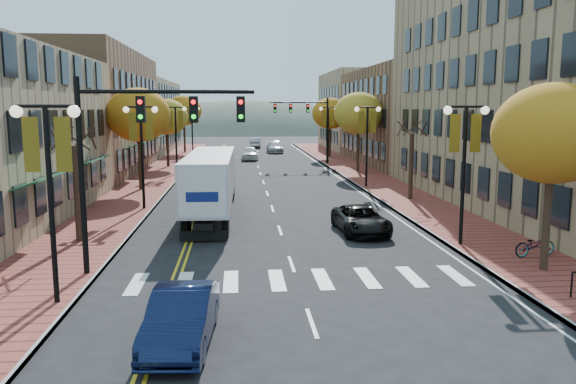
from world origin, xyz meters
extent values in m
plane|color=black|center=(0.00, 0.00, 0.00)|extent=(200.00, 200.00, 0.00)
cube|color=brown|center=(-9.00, 32.50, 0.07)|extent=(4.00, 85.00, 0.15)
cube|color=brown|center=(9.00, 32.50, 0.07)|extent=(4.00, 85.00, 0.15)
cube|color=brown|center=(-17.00, 36.00, 5.50)|extent=(12.00, 24.00, 11.00)
cube|color=#9E8966|center=(-17.00, 61.00, 4.75)|extent=(12.00, 26.00, 9.50)
cube|color=brown|center=(18.50, 42.00, 5.00)|extent=(15.00, 24.00, 10.00)
cube|color=#9E8966|center=(18.50, 64.00, 5.50)|extent=(15.00, 20.00, 11.00)
cylinder|color=#382619|center=(-9.00, 8.00, 2.25)|extent=(0.28, 0.28, 4.20)
cylinder|color=#382619|center=(-9.00, 24.00, 2.60)|extent=(0.28, 0.28, 4.90)
ellipsoid|color=#C67E17|center=(-9.00, 24.00, 5.46)|extent=(4.48, 4.48, 3.81)
cylinder|color=#382619|center=(-9.00, 40.00, 2.42)|extent=(0.28, 0.28, 4.55)
ellipsoid|color=gold|center=(-9.00, 40.00, 5.07)|extent=(4.16, 4.16, 3.54)
cylinder|color=#382619|center=(-9.00, 58.00, 2.67)|extent=(0.28, 0.28, 5.04)
ellipsoid|color=#C67E17|center=(-9.00, 58.00, 5.62)|extent=(4.61, 4.61, 3.92)
cylinder|color=#382619|center=(9.00, 2.00, 2.42)|extent=(0.28, 0.28, 4.55)
ellipsoid|color=#C67E17|center=(9.00, 2.00, 5.07)|extent=(4.16, 4.16, 3.54)
cylinder|color=#382619|center=(9.00, 18.00, 2.25)|extent=(0.28, 0.28, 4.20)
cylinder|color=#382619|center=(9.00, 34.00, 2.60)|extent=(0.28, 0.28, 4.90)
ellipsoid|color=gold|center=(9.00, 34.00, 5.46)|extent=(4.48, 4.48, 3.81)
cylinder|color=#382619|center=(9.00, 50.00, 2.53)|extent=(0.28, 0.28, 4.76)
ellipsoid|color=#C67E17|center=(9.00, 50.00, 5.30)|extent=(4.35, 4.35, 3.70)
cylinder|color=black|center=(-7.50, 0.00, 3.00)|extent=(0.16, 0.16, 6.00)
cylinder|color=black|center=(-7.50, 0.00, 6.00)|extent=(1.60, 0.10, 0.10)
sphere|color=#FFF2CC|center=(-8.30, 0.00, 5.85)|extent=(0.36, 0.36, 0.36)
sphere|color=#FFF2CC|center=(-6.70, 0.00, 5.85)|extent=(0.36, 0.36, 0.36)
cube|color=gold|center=(-7.95, 0.00, 4.90)|extent=(0.45, 0.03, 1.60)
cube|color=gold|center=(-7.05, 0.00, 4.90)|extent=(0.45, 0.03, 1.60)
cylinder|color=black|center=(-7.50, 16.00, 3.00)|extent=(0.16, 0.16, 6.00)
cylinder|color=black|center=(-7.50, 16.00, 6.00)|extent=(1.60, 0.10, 0.10)
sphere|color=#FFF2CC|center=(-8.30, 16.00, 5.85)|extent=(0.36, 0.36, 0.36)
sphere|color=#FFF2CC|center=(-6.70, 16.00, 5.85)|extent=(0.36, 0.36, 0.36)
cube|color=gold|center=(-7.95, 16.00, 4.90)|extent=(0.45, 0.03, 1.60)
cube|color=gold|center=(-7.05, 16.00, 4.90)|extent=(0.45, 0.03, 1.60)
cylinder|color=black|center=(-7.50, 34.00, 3.00)|extent=(0.16, 0.16, 6.00)
cylinder|color=black|center=(-7.50, 34.00, 6.00)|extent=(1.60, 0.10, 0.10)
sphere|color=#FFF2CC|center=(-8.30, 34.00, 5.85)|extent=(0.36, 0.36, 0.36)
sphere|color=#FFF2CC|center=(-6.70, 34.00, 5.85)|extent=(0.36, 0.36, 0.36)
cube|color=gold|center=(-7.95, 34.00, 4.90)|extent=(0.45, 0.03, 1.60)
cube|color=gold|center=(-7.05, 34.00, 4.90)|extent=(0.45, 0.03, 1.60)
cylinder|color=black|center=(-7.50, 52.00, 3.00)|extent=(0.16, 0.16, 6.00)
cylinder|color=black|center=(-7.50, 52.00, 6.00)|extent=(1.60, 0.10, 0.10)
sphere|color=#FFF2CC|center=(-8.30, 52.00, 5.85)|extent=(0.36, 0.36, 0.36)
sphere|color=#FFF2CC|center=(-6.70, 52.00, 5.85)|extent=(0.36, 0.36, 0.36)
cube|color=gold|center=(-7.95, 52.00, 4.90)|extent=(0.45, 0.03, 1.60)
cube|color=gold|center=(-7.05, 52.00, 4.90)|extent=(0.45, 0.03, 1.60)
cylinder|color=black|center=(7.50, 6.00, 3.00)|extent=(0.16, 0.16, 6.00)
cylinder|color=black|center=(7.50, 6.00, 6.00)|extent=(1.60, 0.10, 0.10)
sphere|color=#FFF2CC|center=(6.70, 6.00, 5.85)|extent=(0.36, 0.36, 0.36)
sphere|color=#FFF2CC|center=(8.30, 6.00, 5.85)|extent=(0.36, 0.36, 0.36)
cube|color=gold|center=(7.05, 6.00, 4.90)|extent=(0.45, 0.03, 1.60)
cube|color=gold|center=(7.95, 6.00, 4.90)|extent=(0.45, 0.03, 1.60)
cylinder|color=black|center=(7.50, 24.00, 3.00)|extent=(0.16, 0.16, 6.00)
cylinder|color=black|center=(7.50, 24.00, 6.00)|extent=(1.60, 0.10, 0.10)
sphere|color=#FFF2CC|center=(6.70, 24.00, 5.85)|extent=(0.36, 0.36, 0.36)
sphere|color=#FFF2CC|center=(8.30, 24.00, 5.85)|extent=(0.36, 0.36, 0.36)
cube|color=gold|center=(7.05, 24.00, 4.90)|extent=(0.45, 0.03, 1.60)
cube|color=gold|center=(7.95, 24.00, 4.90)|extent=(0.45, 0.03, 1.60)
cylinder|color=black|center=(7.50, 42.00, 3.00)|extent=(0.16, 0.16, 6.00)
cylinder|color=black|center=(7.50, 42.00, 6.00)|extent=(1.60, 0.10, 0.10)
sphere|color=#FFF2CC|center=(6.70, 42.00, 5.85)|extent=(0.36, 0.36, 0.36)
sphere|color=#FFF2CC|center=(8.30, 42.00, 5.85)|extent=(0.36, 0.36, 0.36)
cube|color=gold|center=(7.05, 42.00, 4.90)|extent=(0.45, 0.03, 1.60)
cube|color=gold|center=(7.95, 42.00, 4.90)|extent=(0.45, 0.03, 1.60)
cylinder|color=black|center=(-7.40, 3.00, 3.50)|extent=(0.20, 0.20, 7.00)
cylinder|color=black|center=(-4.40, 3.00, 6.50)|extent=(6.00, 0.14, 0.14)
cube|color=black|center=(-5.30, 3.00, 5.90)|extent=(0.30, 0.25, 0.90)
sphere|color=#FF0C0C|center=(-5.30, 2.86, 6.15)|extent=(0.16, 0.16, 0.16)
cube|color=black|center=(-3.50, 3.00, 5.90)|extent=(0.30, 0.25, 0.90)
sphere|color=#FF0C0C|center=(-3.50, 2.86, 6.15)|extent=(0.16, 0.16, 0.16)
cube|color=black|center=(-1.88, 3.00, 5.90)|extent=(0.30, 0.25, 0.90)
sphere|color=#FF0C0C|center=(-1.88, 2.86, 6.15)|extent=(0.16, 0.16, 0.16)
cylinder|color=black|center=(7.40, 42.00, 3.50)|extent=(0.20, 0.20, 7.00)
cylinder|color=black|center=(4.40, 42.00, 6.50)|extent=(6.00, 0.14, 0.14)
cube|color=black|center=(5.30, 42.00, 5.90)|extent=(0.30, 0.25, 0.90)
sphere|color=#FF0C0C|center=(5.30, 41.86, 6.15)|extent=(0.16, 0.16, 0.16)
cube|color=black|center=(3.50, 42.00, 5.90)|extent=(0.30, 0.25, 0.90)
sphere|color=#FF0C0C|center=(3.50, 41.86, 6.15)|extent=(0.16, 0.16, 0.16)
cube|color=black|center=(1.88, 42.00, 5.90)|extent=(0.30, 0.25, 0.90)
sphere|color=#FF0C0C|center=(1.88, 41.86, 6.15)|extent=(0.16, 0.16, 0.16)
cube|color=black|center=(-3.48, 13.26, 0.75)|extent=(1.07, 11.48, 0.31)
cube|color=silver|center=(-3.48, 13.26, 2.29)|extent=(2.48, 11.50, 2.47)
cube|color=black|center=(-3.36, 20.32, 1.46)|extent=(2.25, 2.68, 2.20)
cylinder|color=black|center=(-4.48, 8.70, 0.44)|extent=(0.32, 0.89, 0.88)
cylinder|color=black|center=(-2.63, 8.66, 0.44)|extent=(0.32, 0.89, 0.88)
cylinder|color=black|center=(-4.47, 9.75, 0.44)|extent=(0.32, 0.89, 0.88)
cylinder|color=black|center=(-2.61, 9.72, 0.44)|extent=(0.32, 0.89, 0.88)
cylinder|color=black|center=(-4.31, 19.28, 0.44)|extent=(0.32, 0.89, 0.88)
cylinder|color=black|center=(-2.46, 19.25, 0.44)|extent=(0.32, 0.89, 0.88)
cylinder|color=black|center=(-4.27, 21.22, 0.44)|extent=(0.32, 0.89, 0.88)
cylinder|color=black|center=(-2.42, 21.18, 0.44)|extent=(0.32, 0.89, 0.88)
imported|color=black|center=(-3.47, -3.06, 0.70)|extent=(1.78, 4.36, 1.41)
imported|color=black|center=(3.84, 9.17, 0.64)|extent=(2.33, 4.72, 1.29)
imported|color=white|center=(-0.68, 47.83, 0.79)|extent=(1.86, 4.62, 1.57)
imported|color=#A7A7AF|center=(2.89, 58.12, 0.73)|extent=(2.10, 5.06, 1.46)
imported|color=#ABAAB2|center=(0.52, 67.70, 0.75)|extent=(1.60, 4.57, 1.51)
imported|color=gray|center=(9.60, 3.73, 0.61)|extent=(1.85, 0.91, 0.93)
camera|label=1|loc=(-1.98, -16.81, 5.95)|focal=35.00mm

